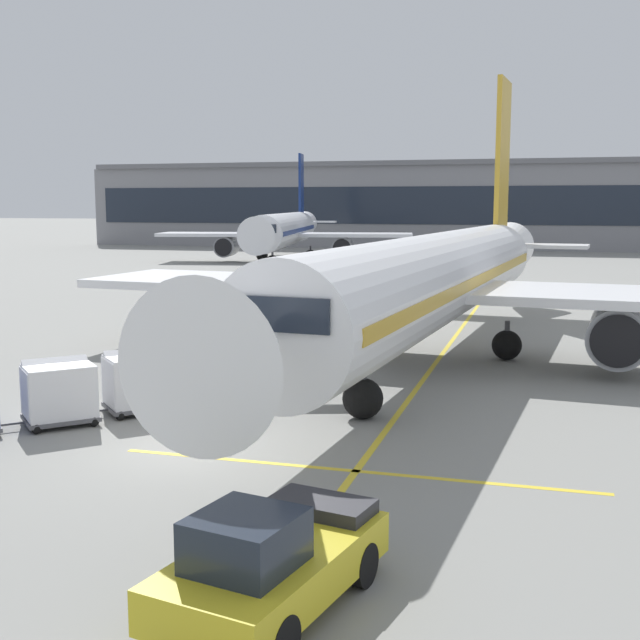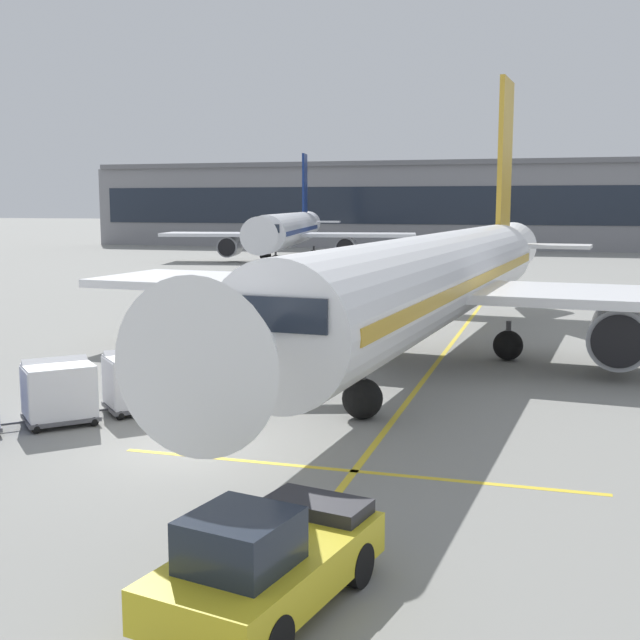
{
  "view_description": "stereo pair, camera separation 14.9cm",
  "coord_description": "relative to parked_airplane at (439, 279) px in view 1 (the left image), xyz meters",
  "views": [
    {
      "loc": [
        9.18,
        -18.85,
        6.39
      ],
      "look_at": [
        2.14,
        5.88,
        2.71
      ],
      "focal_mm": 45.56,
      "sensor_mm": 36.0,
      "label": 1
    },
    {
      "loc": [
        9.33,
        -18.81,
        6.39
      ],
      "look_at": [
        2.14,
        5.88,
        2.71
      ],
      "focal_mm": 45.56,
      "sensor_mm": 36.0,
      "label": 2
    }
  ],
  "objects": [
    {
      "name": "ground_plane",
      "position": [
        -4.81,
        -14.43,
        -3.35
      ],
      "size": [
        600.0,
        600.0,
        0.0
      ],
      "primitive_type": "plane",
      "color": "gray"
    },
    {
      "name": "apron_guidance_line_stop_bar",
      "position": [
        -0.07,
        -14.9,
        -3.34
      ],
      "size": [
        12.0,
        0.2,
        0.01
      ],
      "color": "yellow",
      "rests_on": "ground"
    },
    {
      "name": "distant_airplane",
      "position": [
        -24.05,
        52.45,
        0.13
      ],
      "size": [
        28.58,
        37.47,
        12.69
      ],
      "color": "silver",
      "rests_on": "ground"
    },
    {
      "name": "terminal_building",
      "position": [
        -2.99,
        91.1,
        2.84
      ],
      "size": [
        124.39,
        20.1,
        12.47
      ],
      "color": "gray",
      "rests_on": "ground"
    },
    {
      "name": "baggage_cart_second",
      "position": [
        -9.26,
        -13.18,
        -2.35
      ],
      "size": [
        2.55,
        2.55,
        1.91
      ],
      "color": "#515156",
      "rests_on": "ground"
    },
    {
      "name": "ground_crew_by_carts",
      "position": [
        -6.16,
        -10.69,
        -2.35
      ],
      "size": [
        0.31,
        0.56,
        1.74
      ],
      "color": "#333847",
      "rests_on": "ground"
    },
    {
      "name": "baggage_cart_lead",
      "position": [
        -7.74,
        -11.23,
        -2.35
      ],
      "size": [
        2.55,
        2.55,
        1.91
      ],
      "color": "#515156",
      "rests_on": "ground"
    },
    {
      "name": "ground_crew_by_loader",
      "position": [
        -8.18,
        -8.18,
        -2.35
      ],
      "size": [
        0.43,
        0.45,
        1.74
      ],
      "color": "#333847",
      "rests_on": "ground"
    },
    {
      "name": "pushback_tug",
      "position": [
        0.31,
        -21.87,
        -2.52
      ],
      "size": [
        2.97,
        4.74,
        1.83
      ],
      "color": "gold",
      "rests_on": "ground"
    },
    {
      "name": "belt_loader",
      "position": [
        -4.74,
        -8.6,
        -2.51
      ],
      "size": [
        4.87,
        4.5,
        2.8
      ],
      "color": "#A3A8B2",
      "rests_on": "ground"
    },
    {
      "name": "safety_cone_wingtip",
      "position": [
        -6.32,
        -2.84,
        -2.99
      ],
      "size": [
        0.64,
        0.64,
        0.73
      ],
      "color": "black",
      "rests_on": "ground"
    },
    {
      "name": "parked_airplane",
      "position": [
        0.0,
        0.0,
        0.0
      ],
      "size": [
        31.67,
        40.87,
        13.56
      ],
      "color": "white",
      "rests_on": "ground"
    },
    {
      "name": "safety_cone_engine_keepout",
      "position": [
        -7.0,
        -0.08,
        -2.97
      ],
      "size": [
        0.69,
        0.69,
        0.77
      ],
      "color": "black",
      "rests_on": "ground"
    },
    {
      "name": "apron_guidance_line_lead_in",
      "position": [
        0.04,
        -0.75,
        -3.34
      ],
      "size": [
        0.2,
        110.0,
        0.01
      ],
      "color": "yellow",
      "rests_on": "ground"
    }
  ]
}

